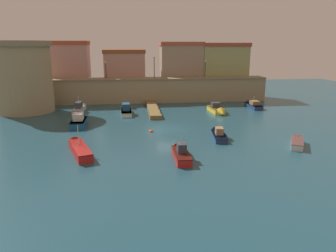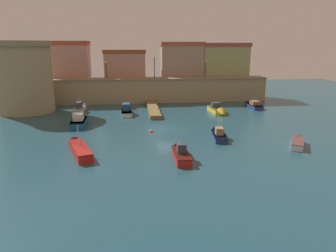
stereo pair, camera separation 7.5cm
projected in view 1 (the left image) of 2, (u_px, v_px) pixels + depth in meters
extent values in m
plane|color=#1E4756|center=(167.00, 129.00, 39.88)|extent=(107.22, 107.22, 0.00)
cube|color=#9E8966|center=(155.00, 91.00, 58.21)|extent=(40.46, 3.45, 4.12)
cube|color=#817053|center=(155.00, 79.00, 57.66)|extent=(40.46, 3.75, 0.24)
cube|color=tan|center=(69.00, 62.00, 59.14)|extent=(7.14, 4.75, 6.04)
cube|color=#B1462B|center=(68.00, 43.00, 58.30)|extent=(7.42, 4.94, 0.70)
cube|color=tan|center=(125.00, 65.00, 60.48)|extent=(7.52, 4.77, 4.49)
cube|color=brown|center=(124.00, 51.00, 59.83)|extent=(7.83, 4.96, 0.70)
cube|color=#9E826D|center=(181.00, 61.00, 61.54)|extent=(7.90, 4.83, 5.88)
cube|color=#B04D37|center=(181.00, 44.00, 60.71)|extent=(8.22, 5.02, 0.70)
cube|color=tan|center=(223.00, 61.00, 62.89)|extent=(8.90, 5.64, 5.70)
cube|color=#9E4331|center=(224.00, 45.00, 62.09)|extent=(9.25, 5.86, 0.70)
cylinder|color=#9E8966|center=(24.00, 80.00, 48.92)|extent=(8.47, 8.47, 10.00)
cylinder|color=#867556|center=(19.00, 43.00, 47.57)|extent=(9.15, 9.15, 0.80)
cube|color=brown|center=(153.00, 109.00, 50.75)|extent=(1.66, 12.75, 0.59)
cylinder|color=#503F22|center=(155.00, 103.00, 55.42)|extent=(0.20, 0.20, 0.70)
cylinder|color=#503F22|center=(157.00, 107.00, 52.35)|extent=(0.20, 0.20, 0.70)
cylinder|color=#503F22|center=(158.00, 110.00, 49.29)|extent=(0.20, 0.20, 0.70)
cylinder|color=#503F22|center=(160.00, 115.00, 46.22)|extent=(0.20, 0.20, 0.70)
cylinder|color=black|center=(106.00, 71.00, 56.33)|extent=(0.12, 0.12, 2.67)
sphere|color=#F9D172|center=(106.00, 62.00, 55.96)|extent=(0.32, 0.32, 0.32)
cylinder|color=black|center=(154.00, 68.00, 57.17)|extent=(0.12, 0.12, 3.54)
sphere|color=#F9D172|center=(154.00, 57.00, 56.69)|extent=(0.32, 0.32, 0.32)
cylinder|color=black|center=(205.00, 70.00, 58.31)|extent=(0.12, 0.12, 2.76)
sphere|color=#F9D172|center=(205.00, 61.00, 57.93)|extent=(0.32, 0.32, 0.32)
cube|color=red|center=(181.00, 156.00, 29.29)|extent=(1.31, 4.10, 0.73)
cone|color=red|center=(177.00, 147.00, 31.76)|extent=(1.24, 1.15, 1.24)
cube|color=#400F0B|center=(182.00, 152.00, 29.20)|extent=(1.34, 4.19, 0.08)
cube|color=#333842|center=(182.00, 148.00, 29.09)|extent=(0.79, 1.10, 0.83)
cylinder|color=#B2B2B7|center=(181.00, 144.00, 29.08)|extent=(0.08, 0.08, 1.52)
cube|color=silver|center=(79.00, 110.00, 49.94)|extent=(1.53, 5.30, 0.68)
cone|color=silver|center=(83.00, 106.00, 53.11)|extent=(1.30, 1.45, 1.24)
cube|color=slate|center=(79.00, 108.00, 49.87)|extent=(1.56, 5.41, 0.08)
cube|color=#333842|center=(79.00, 105.00, 49.48)|extent=(0.91, 2.02, 0.92)
cube|color=#99B7C6|center=(80.00, 103.00, 50.43)|extent=(0.74, 0.09, 0.55)
cylinder|color=#B2B2B7|center=(79.00, 102.00, 49.49)|extent=(0.08, 0.08, 1.87)
cube|color=navy|center=(219.00, 136.00, 35.93)|extent=(1.88, 4.51, 0.47)
cone|color=navy|center=(216.00, 130.00, 38.59)|extent=(1.41, 1.38, 1.27)
cube|color=black|center=(219.00, 135.00, 35.88)|extent=(1.92, 4.60, 0.08)
cube|color=olive|center=(219.00, 131.00, 35.85)|extent=(0.97, 1.32, 0.75)
cube|color=red|center=(80.00, 150.00, 30.63)|extent=(3.08, 5.78, 0.84)
cone|color=red|center=(74.00, 141.00, 33.67)|extent=(1.64, 1.73, 1.25)
cube|color=maroon|center=(80.00, 147.00, 30.54)|extent=(3.14, 5.90, 0.08)
cylinder|color=#B2B2B7|center=(78.00, 135.00, 30.63)|extent=(0.08, 0.08, 1.99)
cube|color=#195689|center=(79.00, 123.00, 41.22)|extent=(1.73, 4.28, 0.81)
cone|color=#195689|center=(82.00, 118.00, 43.79)|extent=(1.63, 1.20, 1.62)
cube|color=#0C2A3B|center=(79.00, 120.00, 41.13)|extent=(1.76, 4.36, 0.08)
cube|color=silver|center=(78.00, 117.00, 40.92)|extent=(1.20, 1.71, 0.92)
cube|color=gold|center=(216.00, 110.00, 49.74)|extent=(1.92, 4.37, 0.73)
cone|color=gold|center=(222.00, 113.00, 47.19)|extent=(1.62, 1.30, 1.53)
cube|color=brown|center=(216.00, 108.00, 49.66)|extent=(1.96, 4.46, 0.08)
cube|color=#333842|center=(216.00, 105.00, 49.77)|extent=(1.37, 1.21, 0.74)
cube|color=navy|center=(254.00, 106.00, 52.84)|extent=(1.69, 4.21, 0.62)
cone|color=navy|center=(247.00, 103.00, 55.33)|extent=(1.47, 1.23, 1.42)
cube|color=#151F33|center=(254.00, 105.00, 52.77)|extent=(1.72, 4.30, 0.08)
cube|color=olive|center=(255.00, 103.00, 52.39)|extent=(1.33, 1.56, 0.63)
cylinder|color=#B2B2B7|center=(254.00, 100.00, 52.65)|extent=(0.08, 0.08, 1.38)
cube|color=silver|center=(297.00, 143.00, 33.02)|extent=(2.64, 3.62, 0.69)
cone|color=silver|center=(297.00, 138.00, 34.99)|extent=(1.42, 1.37, 1.08)
cube|color=brown|center=(297.00, 140.00, 32.94)|extent=(2.70, 3.69, 0.08)
cube|color=white|center=(126.00, 112.00, 48.13)|extent=(1.67, 4.93, 0.64)
cone|color=white|center=(126.00, 108.00, 51.07)|extent=(1.47, 1.42, 1.42)
cube|color=#687B51|center=(126.00, 110.00, 48.06)|extent=(1.71, 5.03, 0.08)
cube|color=navy|center=(126.00, 107.00, 48.04)|extent=(1.16, 1.88, 1.02)
cube|color=#99B7C6|center=(126.00, 105.00, 48.91)|extent=(0.98, 0.10, 0.61)
sphere|color=#EA4C19|center=(151.00, 132.00, 38.60)|extent=(0.53, 0.53, 0.53)
sphere|color=red|center=(151.00, 116.00, 47.31)|extent=(0.73, 0.73, 0.73)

